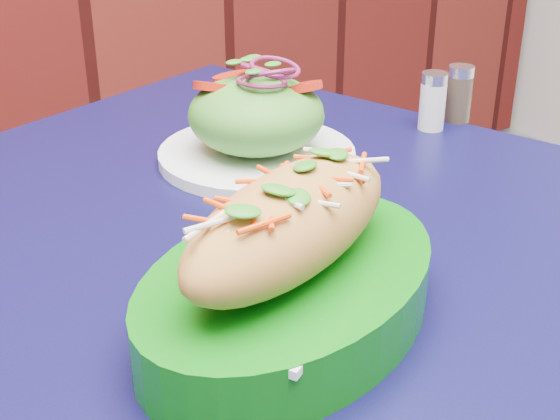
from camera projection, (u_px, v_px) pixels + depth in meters
cafe_table at (243, 342)px, 0.68m from camera, size 0.97×0.97×0.75m
banh_mi_basket at (290, 266)px, 0.53m from camera, size 0.30×0.24×0.12m
salad_plate at (256, 123)px, 0.80m from camera, size 0.21×0.21×0.11m
salt_shaker at (433, 101)px, 0.89m from camera, size 0.03×0.03×0.07m
pepper_shaker at (459, 94)px, 0.91m from camera, size 0.03×0.03×0.07m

